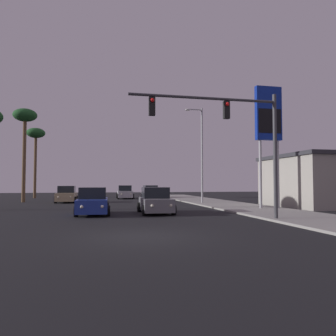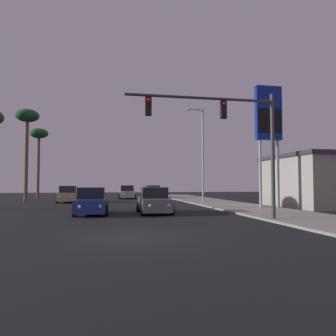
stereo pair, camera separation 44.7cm
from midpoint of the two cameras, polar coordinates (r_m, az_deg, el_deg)
ground_plane at (r=12.19m, az=-5.68°, el=-11.78°), size 120.00×120.00×0.00m
sidewalk_right at (r=24.55m, az=14.39°, el=-6.98°), size 5.00×60.00×0.12m
building_gas_station at (r=30.95m, az=26.73°, el=-1.99°), size 10.30×8.30×4.30m
car_tan at (r=35.03m, az=-17.59°, el=-4.49°), size 2.04×4.32×1.68m
car_blue at (r=21.02m, az=-13.57°, el=-5.81°), size 2.04×4.33×1.68m
car_white at (r=42.74m, az=-3.39°, el=-4.27°), size 2.04×4.34×1.68m
car_silver at (r=42.26m, az=-7.82°, el=-4.27°), size 2.04×4.34×1.68m
car_grey at (r=21.31m, az=-2.81°, el=-5.83°), size 2.04×4.34×1.68m
traffic_light_mast at (r=17.15m, az=10.81°, el=6.83°), size 7.79×0.36×6.50m
street_lamp at (r=31.31m, az=5.30°, el=3.15°), size 1.74×0.24×9.00m
gas_station_sign at (r=25.54m, az=16.61°, el=7.99°), size 2.00×0.42×9.00m
palm_tree_far at (r=47.15m, az=-22.29°, el=5.00°), size 2.40×2.40×9.30m
palm_tree_mid at (r=37.37m, az=-23.97°, el=7.51°), size 2.40×2.40×9.67m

